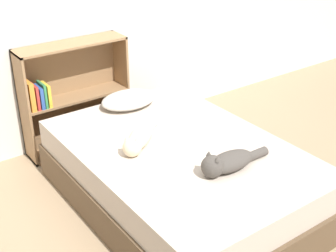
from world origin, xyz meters
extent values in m
plane|color=#997F60|center=(0.00, 0.00, 0.00)|extent=(8.00, 8.00, 0.00)
cube|color=silver|center=(0.00, 1.41, 1.25)|extent=(8.00, 0.06, 2.50)
cube|color=brown|center=(0.00, 0.00, 0.14)|extent=(1.37, 2.00, 0.27)
cube|color=#C1B2A3|center=(0.00, 0.00, 0.38)|extent=(1.32, 1.94, 0.22)
ellipsoid|color=beige|center=(0.06, 0.80, 0.55)|extent=(0.48, 0.34, 0.11)
ellipsoid|color=beige|center=(-0.22, 0.19, 0.55)|extent=(0.39, 0.34, 0.13)
sphere|color=beige|center=(-0.34, 0.09, 0.56)|extent=(0.13, 0.13, 0.13)
cone|color=beige|center=(-0.32, 0.06, 0.63)|extent=(0.04, 0.04, 0.03)
cone|color=beige|center=(-0.37, 0.12, 0.63)|extent=(0.04, 0.04, 0.03)
cylinder|color=beige|center=(-0.01, 0.34, 0.52)|extent=(0.17, 0.14, 0.05)
ellipsoid|color=#47423D|center=(0.08, -0.43, 0.55)|extent=(0.36, 0.18, 0.12)
sphere|color=#47423D|center=(-0.07, -0.42, 0.56)|extent=(0.15, 0.15, 0.15)
cone|color=#47423D|center=(-0.07, -0.46, 0.64)|extent=(0.04, 0.04, 0.03)
cone|color=#47423D|center=(-0.07, -0.38, 0.64)|extent=(0.04, 0.04, 0.03)
cylinder|color=#47423D|center=(0.32, -0.43, 0.52)|extent=(0.16, 0.07, 0.06)
cube|color=#8E6B47|center=(-0.67, 1.24, 0.49)|extent=(0.02, 0.26, 0.97)
cube|color=#8E6B47|center=(0.26, 1.24, 0.49)|extent=(0.02, 0.26, 0.97)
cube|color=#8E6B47|center=(-0.21, 1.24, 0.01)|extent=(0.95, 0.26, 0.02)
cube|color=#8E6B47|center=(-0.21, 1.24, 0.96)|extent=(0.95, 0.26, 0.02)
cube|color=#8E6B47|center=(-0.21, 1.24, 0.49)|extent=(0.91, 0.26, 0.02)
cube|color=#8E6B47|center=(-0.21, 1.36, 0.49)|extent=(0.95, 0.02, 0.97)
cube|color=orange|center=(-0.63, 1.20, 0.62)|extent=(0.04, 0.16, 0.24)
cube|color=#B7332D|center=(-0.59, 1.20, 0.60)|extent=(0.02, 0.16, 0.20)
cube|color=#2D519E|center=(-0.55, 1.20, 0.59)|extent=(0.03, 0.16, 0.18)
cube|color=#337F47|center=(-0.52, 1.20, 0.60)|extent=(0.02, 0.16, 0.21)
cube|color=gold|center=(-0.49, 1.20, 0.59)|extent=(0.03, 0.16, 0.19)
camera|label=1|loc=(-1.76, -2.28, 2.13)|focal=50.00mm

